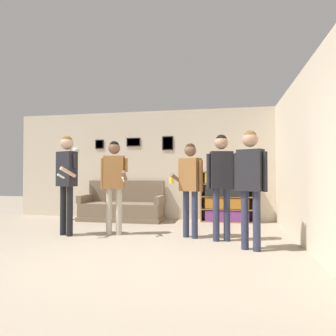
# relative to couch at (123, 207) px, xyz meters

# --- Properties ---
(ground_plane) EXTENTS (20.00, 20.00, 0.00)m
(ground_plane) POSITION_rel_couch_xyz_m (0.90, -3.47, -0.30)
(ground_plane) COLOR gray
(wall_back) EXTENTS (7.80, 0.08, 2.70)m
(wall_back) POSITION_rel_couch_xyz_m (0.90, 0.41, 1.05)
(wall_back) COLOR beige
(wall_back) RESTS_ON ground_plane
(wall_right) EXTENTS (0.06, 6.25, 2.70)m
(wall_right) POSITION_rel_couch_xyz_m (3.63, -1.55, 1.05)
(wall_right) COLOR beige
(wall_right) RESTS_ON ground_plane
(couch) EXTENTS (2.00, 0.80, 0.95)m
(couch) POSITION_rel_couch_xyz_m (0.00, 0.00, 0.00)
(couch) COLOR #7A6651
(couch) RESTS_ON ground_plane
(bookshelf) EXTENTS (1.20, 0.30, 1.17)m
(bookshelf) POSITION_rel_couch_xyz_m (2.47, 0.19, 0.28)
(bookshelf) COLOR olive
(bookshelf) RESTS_ON ground_plane
(floor_lamp) EXTENTS (0.38, 0.41, 1.76)m
(floor_lamp) POSITION_rel_couch_xyz_m (-1.28, -0.18, 1.00)
(floor_lamp) COLOR #ADA89E
(floor_lamp) RESTS_ON ground_plane
(person_player_foreground_left) EXTENTS (0.47, 0.58, 1.81)m
(person_player_foreground_left) POSITION_rel_couch_xyz_m (-0.39, -1.93, 0.83)
(person_player_foreground_left) COLOR black
(person_player_foreground_left) RESTS_ON ground_plane
(person_player_foreground_center) EXTENTS (0.54, 0.44, 1.72)m
(person_player_foreground_center) POSITION_rel_couch_xyz_m (0.44, -1.71, 0.76)
(person_player_foreground_center) COLOR #B7AD99
(person_player_foreground_center) RESTS_ON ground_plane
(person_watcher_holding_cup) EXTENTS (0.58, 0.35, 1.65)m
(person_watcher_holding_cup) POSITION_rel_couch_xyz_m (1.84, -1.69, 0.71)
(person_watcher_holding_cup) COLOR #2D334C
(person_watcher_holding_cup) RESTS_ON ground_plane
(person_spectator_near_bookshelf) EXTENTS (0.49, 0.27, 1.77)m
(person_spectator_near_bookshelf) POSITION_rel_couch_xyz_m (2.38, -1.85, 0.79)
(person_spectator_near_bookshelf) COLOR #2D334C
(person_spectator_near_bookshelf) RESTS_ON ground_plane
(person_spectator_far_right) EXTENTS (0.46, 0.34, 1.75)m
(person_spectator_far_right) POSITION_rel_couch_xyz_m (2.81, -2.38, 0.78)
(person_spectator_far_right) COLOR #2D334C
(person_spectator_far_right) RESTS_ON ground_plane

